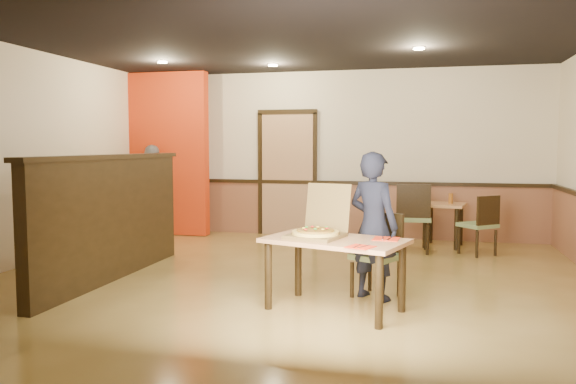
# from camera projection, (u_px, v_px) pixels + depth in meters

# --- Properties ---
(floor) EXTENTS (7.00, 7.00, 0.00)m
(floor) POSITION_uv_depth(u_px,v_px,m) (284.00, 285.00, 6.24)
(floor) COLOR #B18E44
(floor) RESTS_ON ground
(ceiling) EXTENTS (7.00, 7.00, 0.00)m
(ceiling) POSITION_uv_depth(u_px,v_px,m) (284.00, 28.00, 6.01)
(ceiling) COLOR black
(ceiling) RESTS_ON wall_back
(wall_back) EXTENTS (7.00, 0.00, 7.00)m
(wall_back) POSITION_uv_depth(u_px,v_px,m) (334.00, 154.00, 9.51)
(wall_back) COLOR beige
(wall_back) RESTS_ON floor
(wall_left) EXTENTS (0.00, 7.00, 7.00)m
(wall_left) POSITION_uv_depth(u_px,v_px,m) (10.00, 157.00, 6.95)
(wall_left) COLOR beige
(wall_left) RESTS_ON floor
(wainscot_back) EXTENTS (7.00, 0.04, 0.90)m
(wainscot_back) POSITION_uv_depth(u_px,v_px,m) (333.00, 210.00, 9.56)
(wainscot_back) COLOR brown
(wainscot_back) RESTS_ON floor
(chair_rail_back) EXTENTS (7.00, 0.06, 0.06)m
(chair_rail_back) POSITION_uv_depth(u_px,v_px,m) (333.00, 183.00, 9.51)
(chair_rail_back) COLOR black
(chair_rail_back) RESTS_ON wall_back
(back_door) EXTENTS (0.90, 0.06, 2.10)m
(back_door) POSITION_uv_depth(u_px,v_px,m) (288.00, 174.00, 9.69)
(back_door) COLOR tan
(back_door) RESTS_ON wall_back
(booth_partition) EXTENTS (0.20, 3.10, 1.44)m
(booth_partition) POSITION_uv_depth(u_px,v_px,m) (111.00, 216.00, 6.46)
(booth_partition) COLOR black
(booth_partition) RESTS_ON floor
(red_accent_panel) EXTENTS (1.60, 0.20, 2.78)m
(red_accent_panel) POSITION_uv_depth(u_px,v_px,m) (164.00, 154.00, 9.71)
(red_accent_panel) COLOR red
(red_accent_panel) RESTS_ON floor
(spot_a) EXTENTS (0.14, 0.14, 0.02)m
(spot_a) POSITION_uv_depth(u_px,v_px,m) (163.00, 62.00, 8.29)
(spot_a) COLOR #FFE7B2
(spot_a) RESTS_ON ceiling
(spot_b) EXTENTS (0.14, 0.14, 0.02)m
(spot_b) POSITION_uv_depth(u_px,v_px,m) (273.00, 65.00, 8.62)
(spot_b) COLOR #FFE7B2
(spot_b) RESTS_ON ceiling
(spot_c) EXTENTS (0.14, 0.14, 0.02)m
(spot_c) POSITION_uv_depth(u_px,v_px,m) (419.00, 48.00, 7.13)
(spot_c) COLOR #FFE7B2
(spot_c) RESTS_ON ceiling
(main_table) EXTENTS (1.43, 1.08, 0.68)m
(main_table) POSITION_uv_depth(u_px,v_px,m) (335.00, 250.00, 5.23)
(main_table) COLOR tan
(main_table) RESTS_ON floor
(diner_chair) EXTENTS (0.56, 0.56, 0.85)m
(diner_chair) POSITION_uv_depth(u_px,v_px,m) (379.00, 251.00, 5.77)
(diner_chair) COLOR #71864E
(diner_chair) RESTS_ON floor
(side_chair_left) EXTENTS (0.52, 0.52, 1.00)m
(side_chair_left) POSITION_uv_depth(u_px,v_px,m) (413.00, 215.00, 8.07)
(side_chair_left) COLOR #71864E
(side_chair_left) RESTS_ON floor
(side_chair_right) EXTENTS (0.60, 0.60, 0.85)m
(side_chair_right) POSITION_uv_depth(u_px,v_px,m) (481.00, 223.00, 7.88)
(side_chair_right) COLOR #71864E
(side_chair_right) RESTS_ON floor
(side_table) EXTENTS (0.72, 0.72, 0.67)m
(side_table) POSITION_uv_depth(u_px,v_px,m) (443.00, 214.00, 8.57)
(side_table) COLOR tan
(side_table) RESTS_ON floor
(diner) EXTENTS (0.65, 0.58, 1.49)m
(diner) POSITION_uv_depth(u_px,v_px,m) (373.00, 226.00, 5.63)
(diner) COLOR black
(diner) RESTS_ON floor
(passerby) EXTENTS (0.58, 0.98, 1.56)m
(passerby) POSITION_uv_depth(u_px,v_px,m) (151.00, 191.00, 9.51)
(passerby) COLOR gray
(passerby) RESTS_ON floor
(pizza_box) EXTENTS (0.60, 0.65, 0.49)m
(pizza_box) POSITION_uv_depth(u_px,v_px,m) (318.00, 230.00, 5.31)
(pizza_box) COLOR brown
(pizza_box) RESTS_ON main_table
(pizza) EXTENTS (0.49, 0.49, 0.03)m
(pizza) POSITION_uv_depth(u_px,v_px,m) (315.00, 233.00, 5.27)
(pizza) COLOR #E1C152
(pizza) RESTS_ON pizza_box
(napkin_near) EXTENTS (0.27, 0.27, 0.01)m
(napkin_near) POSITION_uv_depth(u_px,v_px,m) (360.00, 247.00, 4.79)
(napkin_near) COLOR red
(napkin_near) RESTS_ON main_table
(napkin_far) EXTENTS (0.25, 0.25, 0.01)m
(napkin_far) POSITION_uv_depth(u_px,v_px,m) (386.00, 239.00, 5.20)
(napkin_far) COLOR red
(napkin_far) RESTS_ON main_table
(condiment) EXTENTS (0.06, 0.06, 0.16)m
(condiment) POSITION_uv_depth(u_px,v_px,m) (451.00, 199.00, 8.49)
(condiment) COLOR #9B581C
(condiment) RESTS_ON side_table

